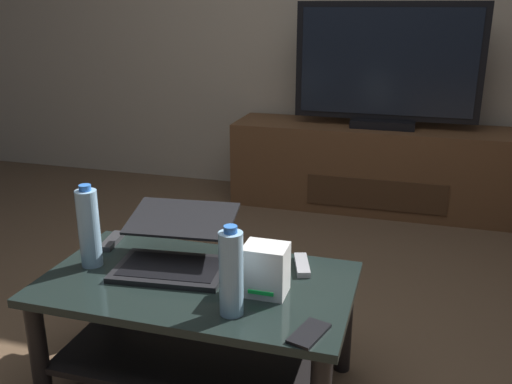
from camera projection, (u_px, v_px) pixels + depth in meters
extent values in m
plane|color=brown|center=(233.00, 376.00, 2.03)|extent=(7.68, 7.68, 0.00)
cube|color=black|center=(197.00, 284.00, 1.85)|extent=(1.02, 0.58, 0.03)
cube|color=black|center=(200.00, 350.00, 1.93)|extent=(0.90, 0.51, 0.02)
cylinder|color=black|center=(39.00, 355.00, 1.82)|extent=(0.06, 0.06, 0.39)
cylinder|color=black|center=(115.00, 287.00, 2.26)|extent=(0.06, 0.06, 0.39)
cylinder|color=black|center=(344.00, 322.00, 2.01)|extent=(0.06, 0.06, 0.39)
cube|color=brown|center=(380.00, 168.00, 3.63)|extent=(1.90, 0.46, 0.54)
cube|color=#432A18|center=(375.00, 195.00, 3.46)|extent=(0.86, 0.01, 0.19)
cube|color=black|center=(383.00, 123.00, 3.52)|extent=(0.39, 0.20, 0.05)
cube|color=black|center=(387.00, 62.00, 3.40)|extent=(1.13, 0.04, 0.71)
cube|color=black|center=(387.00, 62.00, 3.38)|extent=(1.05, 0.01, 0.64)
cube|color=black|center=(171.00, 269.00, 1.90)|extent=(0.40, 0.28, 0.02)
cube|color=black|center=(171.00, 266.00, 1.90)|extent=(0.35, 0.23, 0.00)
cube|color=black|center=(182.00, 218.00, 1.99)|extent=(0.40, 0.28, 0.06)
cube|color=#3F8CD8|center=(182.00, 219.00, 1.99)|extent=(0.36, 0.25, 0.05)
cube|color=white|center=(266.00, 269.00, 1.74)|extent=(0.14, 0.11, 0.16)
cube|color=#19D84C|center=(261.00, 293.00, 1.70)|extent=(0.08, 0.00, 0.01)
cylinder|color=#99C6E5|center=(89.00, 228.00, 1.91)|extent=(0.07, 0.07, 0.27)
cylinder|color=blue|center=(85.00, 188.00, 1.86)|extent=(0.04, 0.04, 0.02)
cylinder|color=#99C6E5|center=(231.00, 274.00, 1.60)|extent=(0.07, 0.07, 0.26)
cylinder|color=blue|center=(230.00, 229.00, 1.56)|extent=(0.04, 0.04, 0.02)
cube|color=black|center=(309.00, 333.00, 1.53)|extent=(0.11, 0.15, 0.01)
cube|color=#99999E|center=(302.00, 265.00, 1.93)|extent=(0.09, 0.17, 0.02)
cube|color=#2D2D30|center=(112.00, 241.00, 2.12)|extent=(0.07, 0.16, 0.02)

